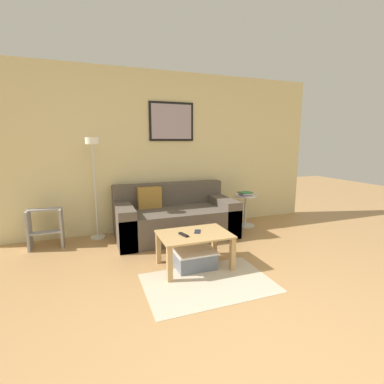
% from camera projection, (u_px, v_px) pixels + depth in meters
% --- Properties ---
extents(ground_plane, '(16.00, 16.00, 0.00)m').
position_uv_depth(ground_plane, '(292.00, 375.00, 1.75)').
color(ground_plane, tan).
extents(wall_back, '(5.60, 0.09, 2.55)m').
position_uv_depth(wall_back, '(161.00, 152.00, 4.56)').
color(wall_back, beige).
rests_on(wall_back, ground_plane).
extents(area_rug, '(1.32, 0.88, 0.01)m').
position_uv_depth(area_rug, '(208.00, 283.00, 2.89)').
color(area_rug, '#C1B299').
rests_on(area_rug, ground_plane).
extents(couch, '(1.80, 0.93, 0.79)m').
position_uv_depth(couch, '(175.00, 218.00, 4.31)').
color(couch, brown).
rests_on(couch, ground_plane).
extents(coffee_table, '(0.82, 0.57, 0.41)m').
position_uv_depth(coffee_table, '(194.00, 240.00, 3.22)').
color(coffee_table, tan).
rests_on(coffee_table, ground_plane).
extents(storage_bin, '(0.47, 0.36, 0.21)m').
position_uv_depth(storage_bin, '(195.00, 259.00, 3.24)').
color(storage_bin, slate).
rests_on(storage_bin, ground_plane).
extents(floor_lamp, '(0.22, 0.47, 1.51)m').
position_uv_depth(floor_lamp, '(94.00, 170.00, 3.92)').
color(floor_lamp, silver).
rests_on(floor_lamp, ground_plane).
extents(side_table, '(0.38, 0.38, 0.54)m').
position_uv_depth(side_table, '(245.00, 207.00, 4.80)').
color(side_table, silver).
rests_on(side_table, ground_plane).
extents(book_stack, '(0.22, 0.19, 0.06)m').
position_uv_depth(book_stack, '(245.00, 194.00, 4.74)').
color(book_stack, '#8C4C93').
rests_on(book_stack, side_table).
extents(remote_control, '(0.08, 0.16, 0.02)m').
position_uv_depth(remote_control, '(183.00, 235.00, 3.13)').
color(remote_control, black).
rests_on(remote_control, coffee_table).
extents(cell_phone, '(0.12, 0.15, 0.01)m').
position_uv_depth(cell_phone, '(197.00, 231.00, 3.26)').
color(cell_phone, '#1E2338').
rests_on(cell_phone, coffee_table).
extents(step_stool, '(0.44, 0.28, 0.54)m').
position_uv_depth(step_stool, '(46.00, 227.00, 3.83)').
color(step_stool, '#99999E').
rests_on(step_stool, ground_plane).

